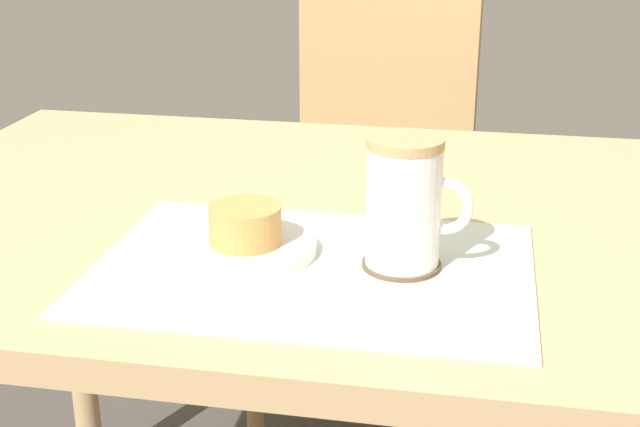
{
  "coord_description": "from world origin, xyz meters",
  "views": [
    {
      "loc": [
        0.2,
        -1.05,
        1.15
      ],
      "look_at": [
        0.03,
        -0.15,
        0.8
      ],
      "focal_mm": 50.0,
      "sensor_mm": 36.0,
      "label": 1
    }
  ],
  "objects_px": {
    "pastry": "(245,225)",
    "coffee_mug": "(405,202)",
    "pastry_plate": "(246,247)",
    "wooden_chair": "(372,202)",
    "dining_table": "(320,267)"
  },
  "relations": [
    {
      "from": "pastry_plate",
      "to": "pastry",
      "type": "relative_size",
      "value": 1.98
    },
    {
      "from": "wooden_chair",
      "to": "dining_table",
      "type": "bearing_deg",
      "value": 98.42
    },
    {
      "from": "pastry_plate",
      "to": "pastry",
      "type": "distance_m",
      "value": 0.03
    },
    {
      "from": "wooden_chair",
      "to": "coffee_mug",
      "type": "xyz_separation_m",
      "value": [
        0.15,
        -0.89,
        0.33
      ]
    },
    {
      "from": "coffee_mug",
      "to": "pastry_plate",
      "type": "bearing_deg",
      "value": 178.21
    },
    {
      "from": "wooden_chair",
      "to": "pastry",
      "type": "height_order",
      "value": "wooden_chair"
    },
    {
      "from": "pastry_plate",
      "to": "pastry",
      "type": "height_order",
      "value": "pastry"
    },
    {
      "from": "pastry_plate",
      "to": "pastry",
      "type": "xyz_separation_m",
      "value": [
        0.0,
        0.0,
        0.03
      ]
    },
    {
      "from": "wooden_chair",
      "to": "pastry_plate",
      "type": "height_order",
      "value": "wooden_chair"
    },
    {
      "from": "dining_table",
      "to": "pastry",
      "type": "xyz_separation_m",
      "value": [
        -0.05,
        -0.16,
        0.12
      ]
    },
    {
      "from": "pastry",
      "to": "coffee_mug",
      "type": "bearing_deg",
      "value": -1.79
    },
    {
      "from": "wooden_chair",
      "to": "coffee_mug",
      "type": "distance_m",
      "value": 0.96
    },
    {
      "from": "coffee_mug",
      "to": "pastry",
      "type": "bearing_deg",
      "value": 178.21
    },
    {
      "from": "dining_table",
      "to": "wooden_chair",
      "type": "bearing_deg",
      "value": 91.95
    },
    {
      "from": "dining_table",
      "to": "pastry",
      "type": "distance_m",
      "value": 0.21
    }
  ]
}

